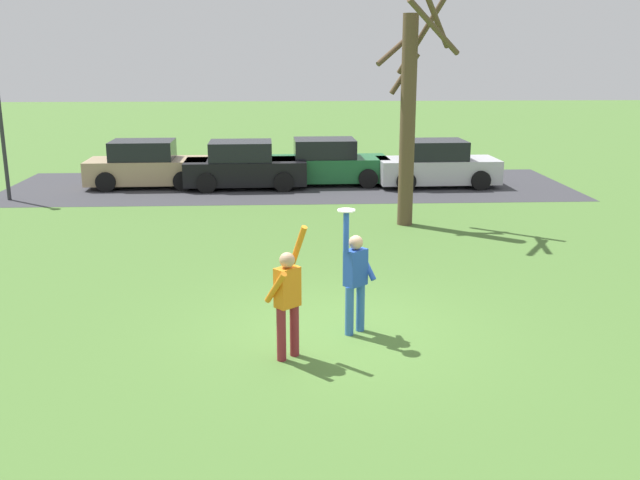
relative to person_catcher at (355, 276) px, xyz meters
The scene contains 11 objects.
ground_plane 1.01m from the person_catcher, 155.77° to the left, with size 120.00×120.00×0.00m, color #4C7533.
person_catcher is the anchor object (origin of this frame).
person_defender 1.45m from the person_catcher, 139.35° to the right, with size 0.65×0.65×2.05m.
frisbee_disc 1.13m from the person_catcher, 139.35° to the right, with size 0.28×0.28×0.02m, color white.
parked_car_tan 14.89m from the person_catcher, 113.15° to the left, with size 4.14×2.12×1.59m.
parked_car_black 13.55m from the person_catcher, 100.57° to the left, with size 4.14×2.12×1.59m.
parked_car_green 13.87m from the person_catcher, 88.33° to the left, with size 4.14×2.12×1.59m.
parked_car_silver 13.93m from the person_catcher, 72.66° to the left, with size 4.14×2.12×1.59m.
parking_strip 13.58m from the person_catcher, 94.04° to the left, with size 19.30×6.40×0.01m, color #38383D.
bare_tree_tall 8.18m from the person_catcher, 74.23° to the left, with size 2.08×2.25×5.95m.
lamppost_by_lot 15.19m from the person_catcher, 130.35° to the left, with size 0.28×0.28×4.26m.
Camera 1 is at (-0.93, -10.94, 4.43)m, focal length 39.78 mm.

